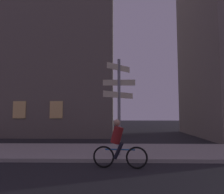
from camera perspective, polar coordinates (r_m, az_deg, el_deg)
sidewalk_kerb at (r=9.07m, az=6.01°, el=-15.77°), size 40.00×3.39×0.14m
signpost at (r=7.83m, az=2.09°, el=-0.25°), size 1.32×1.22×3.89m
cyclist at (r=6.61m, az=1.94°, el=-14.12°), size 1.82×0.36×1.61m
building_left_block at (r=19.21m, az=-20.59°, el=18.32°), size 12.97×6.22×18.38m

